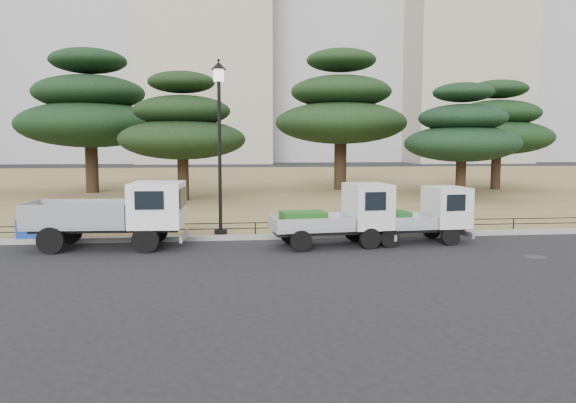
{
  "coord_description": "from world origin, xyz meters",
  "views": [
    {
      "loc": [
        -2.03,
        -15.56,
        3.08
      ],
      "look_at": [
        0.0,
        2.0,
        1.3
      ],
      "focal_mm": 35.0,
      "sensor_mm": 36.0,
      "label": 1
    }
  ],
  "objects": [
    {
      "name": "ground",
      "position": [
        0.0,
        0.0,
        0.0
      ],
      "size": [
        220.0,
        220.0,
        0.0
      ],
      "primitive_type": "plane",
      "color": "black"
    },
    {
      "name": "truck_large",
      "position": [
        -5.21,
        1.55,
        1.1
      ],
      "size": [
        4.62,
        2.04,
        1.98
      ],
      "rotation": [
        0.0,
        0.0,
        -0.05
      ],
      "color": "black",
      "rests_on": "ground"
    },
    {
      "name": "street_lamp",
      "position": [
        -2.14,
        2.9,
        3.93
      ],
      "size": [
        0.5,
        0.5,
        5.59
      ],
      "color": "black",
      "rests_on": "lawn"
    },
    {
      "name": "pine_west_near",
      "position": [
        -10.07,
        20.17,
        5.19
      ],
      "size": [
        8.73,
        8.73,
        8.73
      ],
      "color": "black",
      "rests_on": "lawn"
    },
    {
      "name": "tarp_pile",
      "position": [
        -7.83,
        3.05,
        0.49
      ],
      "size": [
        1.31,
        0.98,
        0.86
      ],
      "rotation": [
        0.0,
        0.0,
        0.03
      ],
      "color": "#153CA9",
      "rests_on": "lawn"
    },
    {
      "name": "truck_kei_front",
      "position": [
        1.51,
        1.14,
        0.95
      ],
      "size": [
        3.73,
        1.9,
        1.9
      ],
      "rotation": [
        0.0,
        0.0,
        0.11
      ],
      "color": "black",
      "rests_on": "ground"
    },
    {
      "name": "tower_east",
      "position": [
        40.0,
        82.0,
        24.0
      ],
      "size": [
        20.0,
        18.0,
        48.0
      ],
      "primitive_type": "cube",
      "color": "#AAA08C",
      "rests_on": "ground"
    },
    {
      "name": "pine_east_near",
      "position": [
        10.94,
        13.91,
        3.78
      ],
      "size": [
        6.23,
        6.23,
        6.29
      ],
      "color": "black",
      "rests_on": "lawn"
    },
    {
      "name": "pine_center_left",
      "position": [
        -4.14,
        14.52,
        4.05
      ],
      "size": [
        6.64,
        6.64,
        6.75
      ],
      "color": "black",
      "rests_on": "lawn"
    },
    {
      "name": "pine_east_far",
      "position": [
        15.98,
        19.86,
        4.29
      ],
      "size": [
        7.14,
        7.14,
        7.17
      ],
      "color": "black",
      "rests_on": "lawn"
    },
    {
      "name": "curb",
      "position": [
        0.0,
        2.6,
        0.08
      ],
      "size": [
        120.0,
        0.25,
        0.16
      ],
      "primitive_type": "cube",
      "color": "gray",
      "rests_on": "ground"
    },
    {
      "name": "pine_center_right",
      "position": [
        5.63,
        20.71,
        5.42
      ],
      "size": [
        8.57,
        8.57,
        9.1
      ],
      "color": "black",
      "rests_on": "lawn"
    },
    {
      "name": "lawn",
      "position": [
        0.0,
        30.6,
        0.07
      ],
      "size": [
        120.0,
        56.0,
        0.15
      ],
      "primitive_type": "cube",
      "color": "olive",
      "rests_on": "ground"
    },
    {
      "name": "pipe_fence",
      "position": [
        0.0,
        2.75,
        0.44
      ],
      "size": [
        38.0,
        0.04,
        0.4
      ],
      "color": "black",
      "rests_on": "lawn"
    },
    {
      "name": "truck_kei_rear",
      "position": [
        4.18,
        1.41,
        0.88
      ],
      "size": [
        3.46,
        1.68,
        1.76
      ],
      "rotation": [
        0.0,
        0.0,
        0.07
      ],
      "color": "black",
      "rests_on": "ground"
    },
    {
      "name": "manhole",
      "position": [
        6.5,
        -1.2,
        0.01
      ],
      "size": [
        0.6,
        0.6,
        0.01
      ],
      "primitive_type": "cylinder",
      "color": "#2D2D30",
      "rests_on": "ground"
    },
    {
      "name": "tower_center_left",
      "position": [
        -5.0,
        85.0,
        27.5
      ],
      "size": [
        22.0,
        20.0,
        55.0
      ],
      "primitive_type": "cube",
      "color": "#AAA08C",
      "rests_on": "ground"
    }
  ]
}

